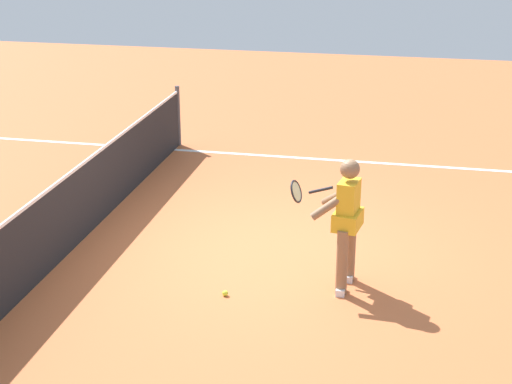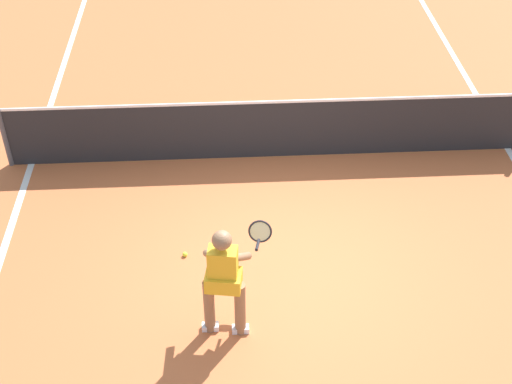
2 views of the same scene
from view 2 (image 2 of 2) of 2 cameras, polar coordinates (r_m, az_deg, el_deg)
ground_plane at (r=9.31m, az=2.54°, el=-6.15°), size 26.88×26.88×0.00m
court_net at (r=10.95m, az=1.41°, el=5.10°), size 8.23×0.08×1.09m
tennis_player at (r=7.99m, az=-2.53°, el=-6.89°), size 0.88×0.91×1.55m
tennis_ball_mid at (r=9.49m, az=-5.72°, el=-4.99°), size 0.07×0.07×0.07m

